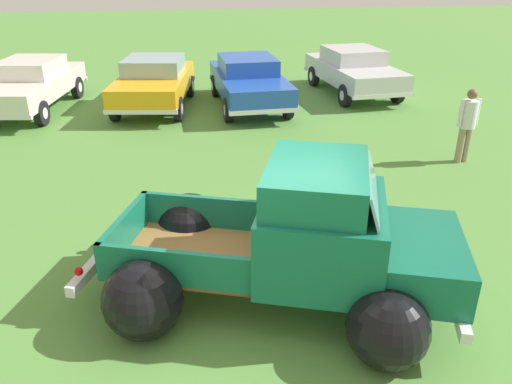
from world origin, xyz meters
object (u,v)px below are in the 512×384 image
Objects in this scene: show_car_1 at (154,81)px; show_car_3 at (354,69)px; show_car_0 at (31,83)px; vintage_pickup_truck at (300,249)px; spectator_1 at (468,122)px; show_car_2 at (249,80)px.

show_car_1 and show_car_3 have the same top height.
show_car_1 is (3.50, -0.24, -0.00)m from show_car_0.
vintage_pickup_truck is at bearing 20.71° from show_car_1.
spectator_1 reaches higher than show_car_3.
vintage_pickup_truck is at bearing -60.28° from spectator_1.
show_car_2 is 6.54m from spectator_1.
vintage_pickup_truck reaches higher than spectator_1.
show_car_2 is 1.01× the size of show_car_3.
show_car_3 is (4.20, 10.49, 0.03)m from vintage_pickup_truck.
spectator_1 is (3.97, -5.19, 0.12)m from show_car_2.
show_car_3 is at bearing 105.33° from show_car_1.
show_car_2 is at bearing 92.74° from show_car_1.
show_car_3 is at bearing 103.44° from show_car_2.
show_car_2 is at bearing 105.01° from vintage_pickup_truck.
vintage_pickup_truck is 6.30m from spectator_1.
show_car_1 is at bearing -142.23° from spectator_1.
vintage_pickup_truck reaches higher than show_car_2.
spectator_1 is at bearing -1.22° from show_car_3.
show_car_1 is 0.97× the size of show_car_2.
show_car_0 and show_car_2 have the same top height.
spectator_1 is at bearing 69.50° from show_car_0.
show_car_0 is (-5.59, 9.98, 0.03)m from vintage_pickup_truck.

